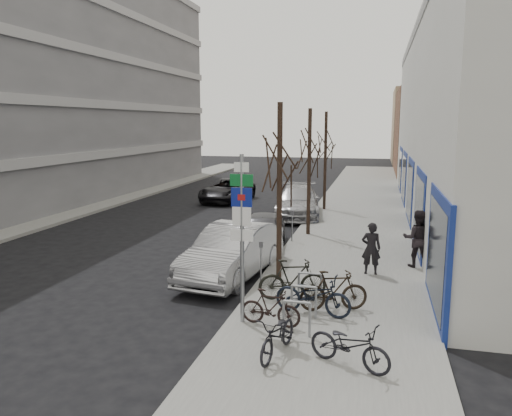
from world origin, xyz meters
The scene contains 25 objects.
ground centered at (0.00, 0.00, 0.00)m, with size 120.00×120.00×0.00m, color black.
sidewalk_east centered at (4.50, 10.00, 0.07)m, with size 5.00×70.00×0.15m, color slate.
sidewalk_west centered at (-11.00, 10.00, 0.07)m, with size 3.00×70.00×0.15m, color slate.
brick_building_far centered at (13.00, 40.00, 4.00)m, with size 12.00×14.00×8.00m, color brown.
tan_building_far centered at (13.50, 55.00, 4.50)m, with size 13.00×12.00×9.00m, color #937A5B.
highway_sign_pole centered at (2.40, -0.01, 2.46)m, with size 0.55×0.10×4.20m.
bike_rack centered at (3.80, 0.60, 0.66)m, with size 0.66×2.26×0.83m.
tree_near centered at (2.60, 3.50, 4.10)m, with size 1.80×1.80×5.50m.
tree_mid centered at (2.60, 10.00, 4.10)m, with size 1.80×1.80×5.50m.
tree_far centered at (2.60, 16.50, 4.10)m, with size 1.80×1.80×5.50m.
meter_front centered at (2.15, 3.00, 0.92)m, with size 0.10×0.08×1.27m.
meter_mid centered at (2.15, 8.50, 0.92)m, with size 0.10×0.08×1.27m.
meter_back centered at (2.15, 14.00, 0.92)m, with size 0.10×0.08×1.27m.
bike_near_left centered at (3.59, -1.53, 0.67)m, with size 0.51×1.69×1.03m, color black.
bike_near_right centered at (3.11, -0.07, 0.60)m, with size 0.44×1.49×0.90m, color black.
bike_mid_curb centered at (3.99, 0.85, 0.75)m, with size 0.59×1.95×1.19m, color black.
bike_mid_inner centered at (3.31, 1.83, 0.72)m, with size 0.56×1.88×1.14m, color black.
bike_far_curb centered at (5.05, -1.69, 0.68)m, with size 0.52×1.73×1.06m, color black.
bike_far_inner centered at (4.47, 1.25, 0.69)m, with size 0.53×1.79×1.08m, color black.
parked_car_front centered at (1.02, 3.80, 0.84)m, with size 1.77×5.07×1.67m, color #B2B3B8.
parked_car_mid centered at (1.11, 7.77, 0.69)m, with size 1.63×4.05×1.38m, color #49494E.
parked_car_back centered at (1.40, 14.68, 0.80)m, with size 2.23×5.49×1.59m, color #A1A0A5.
lane_car centered at (-3.76, 18.83, 0.71)m, with size 2.35×5.10×1.42m, color black.
pedestrian_near centered at (5.33, 4.70, 0.99)m, with size 0.61×0.40×1.67m, color black.
pedestrian_far centered at (6.80, 5.90, 1.12)m, with size 0.72×0.49×1.94m, color black.
Camera 1 is at (5.45, -11.04, 4.91)m, focal length 35.00 mm.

